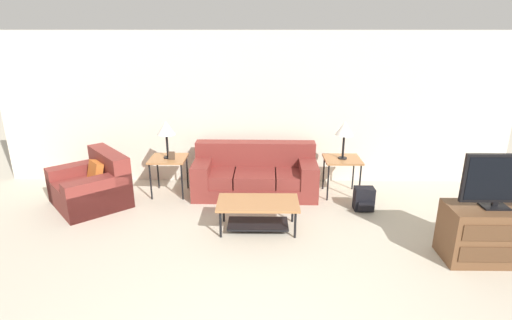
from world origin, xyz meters
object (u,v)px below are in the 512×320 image
side_table_left (168,161)px  table_lamp_right (345,129)px  table_lamp_left (166,129)px  tv_console (489,233)px  couch (255,176)px  side_table_right (342,162)px  coffee_table (258,209)px  television (500,180)px  backpack (364,199)px  armchair (92,186)px

side_table_left → table_lamp_right: 2.88m
table_lamp_left → tv_console: table_lamp_left is taller
table_lamp_left → couch: bearing=1.9°
side_table_right → coffee_table: bearing=-138.0°
television → backpack: television is taller
table_lamp_right → television: 2.36m
backpack → television: bearing=-50.2°
side_table_right → tv_console: (1.36, -1.92, -0.23)m
side_table_right → backpack: bearing=-67.3°
couch → armchair: bearing=-169.9°
armchair → coffee_table: (2.59, -0.82, 0.02)m
television → coffee_table: bearing=165.5°
side_table_left → armchair: bearing=-160.2°
armchair → coffee_table: bearing=-17.5°
armchair → backpack: size_ratio=4.13×
tv_console → backpack: (-1.12, 1.34, -0.17)m
side_table_right → table_lamp_left: bearing=180.0°
couch → backpack: bearing=-20.7°
side_table_right → table_lamp_left: 2.88m
coffee_table → table_lamp_left: 2.07m
side_table_right → tv_console: bearing=-54.7°
side_table_left → tv_console: (4.19, -1.92, -0.23)m
side_table_right → television: bearing=-54.7°
tv_console → side_table_left: bearing=155.3°
television → backpack: size_ratio=2.35×
coffee_table → table_lamp_right: table_lamp_right is taller
couch → armchair: couch is taller
table_lamp_right → armchair: bearing=-174.2°
table_lamp_right → tv_console: (1.36, -1.92, -0.77)m
coffee_table → television: bearing=-14.5°
couch → tv_console: size_ratio=1.97×
table_lamp_left → television: bearing=-24.7°
side_table_left → television: 4.63m
tv_console → side_table_right: bearing=125.3°
coffee_table → armchair: bearing=162.5°
coffee_table → backpack: size_ratio=3.11×
armchair → television: 5.57m
armchair → side_table_right: bearing=5.8°
table_lamp_right → tv_console: 2.48m
armchair → table_lamp_right: bearing=5.8°
backpack → side_table_left: bearing=169.3°
side_table_left → table_lamp_left: (0.00, 0.00, 0.54)m
tv_console → backpack: bearing=129.8°
couch → table_lamp_left: size_ratio=3.29×
side_table_right → backpack: 0.74m
side_table_right → backpack: size_ratio=1.78×
armchair → coffee_table: size_ratio=1.33×
side_table_left → table_lamp_left: bearing=0.0°
side_table_right → backpack: (0.24, -0.58, -0.40)m
tv_console → table_lamp_right: bearing=125.3°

